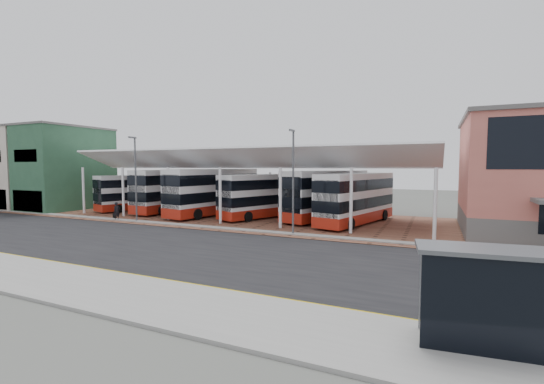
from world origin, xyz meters
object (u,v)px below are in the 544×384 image
Objects in this scene: bus_0 at (140,192)px; bus_2 at (214,192)px; bus_3 at (266,196)px; bus_5 at (356,199)px; pedestrian at (117,211)px; bus_shelter at (496,289)px; bus_1 at (176,191)px; bus_4 at (327,195)px.

bus_0 is 10.87m from bus_2.
bus_5 reaches higher than bus_3.
bus_2 is 9.87m from pedestrian.
bus_2 is at bearing 131.10° from bus_shelter.
bus_0 is at bearing 39.30° from pedestrian.
bus_0 is at bearing -169.12° from bus_1.
pedestrian is at bearing -146.23° from bus_5.
bus_4 reaches higher than bus_3.
bus_2 is (10.86, -0.30, 0.38)m from bus_0.
bus_5 reaches higher than pedestrian.
bus_0 is 22.97m from bus_4.
bus_2 is at bearing 15.83° from bus_0.
bus_shelter is (29.93, -14.40, 0.97)m from pedestrian.
bus_0 is 16.80m from bus_3.
bus_1 is 1.09× the size of bus_3.
bus_shelter is (29.46, -22.71, -0.56)m from bus_1.
bus_shelter is (8.21, -21.94, -0.44)m from bus_5.
bus_5 is 3.10× the size of bus_shelter.
bus_4 reaches higher than bus_5.
bus_1 is at bearing -167.45° from bus_5.
bus_2 is 32.05m from bus_shelter.
bus_5 is (26.18, -0.10, 0.20)m from bus_0.
bus_1 is 11.87m from bus_3.
pedestrian is 0.47× the size of bus_shelter.
bus_4 is 26.26m from bus_shelter.
bus_3 is at bearing 18.30° from bus_0.
bus_2 reaches higher than bus_4.
pedestrian is at bearing -42.33° from bus_0.
bus_1 reaches higher than bus_shelter.
bus_1 is 0.96× the size of bus_2.
bus_5 is (3.27, -1.67, -0.10)m from bus_4.
bus_1 is 6.00m from bus_2.
bus_2 is 1.08× the size of bus_5.
bus_5 is (21.24, -0.77, -0.12)m from bus_1.
bus_2 is 7.05× the size of pedestrian.
pedestrian is (-12.34, -7.90, -1.33)m from bus_3.
bus_0 is at bearing 141.17° from bus_shelter.
bus_5 reaches higher than bus_shelter.
bus_1 is 18.00m from bus_4.
bus_2 is at bearing -164.64° from bus_5.
bus_1 is (4.94, 0.67, 0.32)m from bus_0.
bus_1 is 1.04× the size of bus_5.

